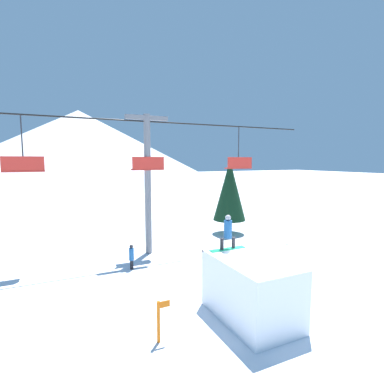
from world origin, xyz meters
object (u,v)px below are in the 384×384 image
snow_ramp (251,289)px  snowboarder (228,233)px  pine_tree_near (230,190)px  trail_marker (159,320)px  distant_skier (132,256)px

snow_ramp → snowboarder: bearing=95.7°
pine_tree_near → trail_marker: bearing=-131.1°
snowboarder → distant_skier: (-2.39, 4.97, -2.02)m
snowboarder → distant_skier: 5.87m
pine_tree_near → trail_marker: 13.80m
distant_skier → pine_tree_near: bearing=26.2°
snow_ramp → pine_tree_near: size_ratio=0.60×
snow_ramp → distant_skier: size_ratio=2.66×
snowboarder → snow_ramp: bearing=-84.3°
snowboarder → trail_marker: bearing=-158.4°
snow_ramp → distant_skier: bearing=111.9°
snowboarder → trail_marker: (-3.11, -1.23, -2.01)m
trail_marker → snowboarder: bearing=21.6°
snow_ramp → snowboarder: (-0.13, 1.28, 1.66)m
pine_tree_near → distant_skier: bearing=-153.8°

